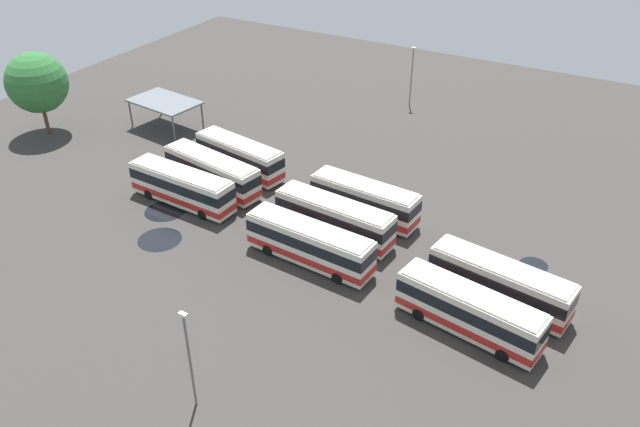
{
  "coord_description": "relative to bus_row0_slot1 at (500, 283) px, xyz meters",
  "views": [
    {
      "loc": [
        -21.84,
        41.55,
        31.99
      ],
      "look_at": [
        1.97,
        -0.57,
        1.56
      ],
      "focal_mm": 35.75,
      "sensor_mm": 36.0,
      "label": 1
    }
  ],
  "objects": [
    {
      "name": "bus_row2_slot2",
      "position": [
        30.58,
        0.39,
        0.0
      ],
      "size": [
        11.3,
        3.14,
        3.55
      ],
      "color": "silver",
      "rests_on": "ground_plane"
    },
    {
      "name": "bus_row1_slot1",
      "position": [
        15.27,
        -1.85,
        0.0
      ],
      "size": [
        11.26,
        3.45,
        3.55
      ],
      "color": "silver",
      "rests_on": "ground_plane"
    },
    {
      "name": "lamp_post_mid_lot",
      "position": [
        13.81,
        19.36,
        2.34
      ],
      "size": [
        0.56,
        0.28,
        7.61
      ],
      "color": "slate",
      "rests_on": "ground_plane"
    },
    {
      "name": "puddle_back_corner",
      "position": [
        28.42,
        6.31,
        -1.87
      ],
      "size": [
        3.89,
        3.89,
        0.01
      ],
      "primitive_type": "cylinder",
      "color": "black",
      "rests_on": "ground_plane"
    },
    {
      "name": "bus_row2_slot1",
      "position": [
        29.92,
        -3.42,
        0.0
      ],
      "size": [
        11.44,
        4.38,
        3.55
      ],
      "color": "silver",
      "rests_on": "ground_plane"
    },
    {
      "name": "ground_plane",
      "position": [
        15.0,
        -1.75,
        -1.87
      ],
      "size": [
        107.34,
        107.34,
        0.0
      ],
      "primitive_type": "plane",
      "color": "#383533"
    },
    {
      "name": "puddle_front_lane",
      "position": [
        -1.38,
        -6.21,
        -1.87
      ],
      "size": [
        2.38,
        2.38,
        0.01
      ],
      "primitive_type": "cylinder",
      "color": "black",
      "rests_on": "ground_plane"
    },
    {
      "name": "tree_northwest",
      "position": [
        55.04,
        -4.39,
        4.3
      ],
      "size": [
        6.87,
        6.87,
        9.62
      ],
      "color": "brown",
      "rests_on": "ground_plane"
    },
    {
      "name": "bus_row0_slot2",
      "position": [
        0.99,
        4.25,
        -0.0
      ],
      "size": [
        11.11,
        4.33,
        3.55
      ],
      "color": "silver",
      "rests_on": "ground_plane"
    },
    {
      "name": "bus_row0_slot1",
      "position": [
        0.0,
        0.0,
        0.0
      ],
      "size": [
        11.22,
        4.19,
        3.55
      ],
      "color": "silver",
      "rests_on": "ground_plane"
    },
    {
      "name": "lamp_post_near_entrance",
      "position": [
        21.17,
        -33.32,
        2.31
      ],
      "size": [
        0.56,
        0.28,
        7.56
      ],
      "color": "slate",
      "rests_on": "ground_plane"
    },
    {
      "name": "puddle_near_shelter",
      "position": [
        31.21,
        2.4,
        -1.87
      ],
      "size": [
        3.89,
        3.89,
        0.01
      ],
      "primitive_type": "cylinder",
      "color": "black",
      "rests_on": "ground_plane"
    },
    {
      "name": "bus_row2_slot0",
      "position": [
        29.5,
        -7.5,
        -0.0
      ],
      "size": [
        10.71,
        4.3,
        3.55
      ],
      "color": "silver",
      "rests_on": "ground_plane"
    },
    {
      "name": "bus_row1_slot0",
      "position": [
        14.33,
        -5.95,
        -0.0
      ],
      "size": [
        10.53,
        3.36,
        3.55
      ],
      "color": "silver",
      "rests_on": "ground_plane"
    },
    {
      "name": "bus_row1_slot2",
      "position": [
        15.2,
        2.56,
        0.0
      ],
      "size": [
        11.49,
        3.36,
        3.55
      ],
      "color": "silver",
      "rests_on": "ground_plane"
    },
    {
      "name": "maintenance_shelter",
      "position": [
        43.56,
        -12.26,
        1.42
      ],
      "size": [
        8.63,
        6.04,
        3.5
      ],
      "color": "slate",
      "rests_on": "ground_plane"
    }
  ]
}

